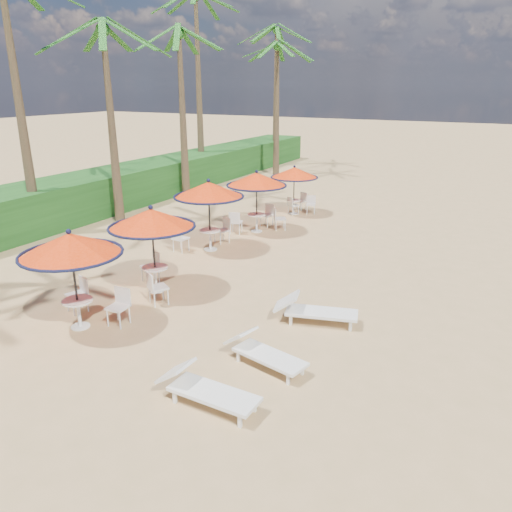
{
  "coord_description": "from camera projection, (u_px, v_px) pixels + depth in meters",
  "views": [
    {
      "loc": [
        4.41,
        -7.51,
        5.84
      ],
      "look_at": [
        -1.91,
        4.32,
        1.2
      ],
      "focal_mm": 35.0,
      "sensor_mm": 36.0,
      "label": 1
    }
  ],
  "objects": [
    {
      "name": "scrub_hedge",
      "position": [
        115.0,
        188.0,
        25.02
      ],
      "size": [
        3.0,
        40.0,
        1.8
      ],
      "primitive_type": "cube",
      "color": "#194716",
      "rests_on": "ground"
    },
    {
      "name": "palm_5",
      "position": [
        196.0,
        8.0,
        28.79
      ],
      "size": [
        5.0,
        5.0,
        10.88
      ],
      "color": "brown",
      "rests_on": "ground"
    },
    {
      "name": "station_2",
      "position": [
        208.0,
        196.0,
        17.91
      ],
      "size": [
        2.55,
        2.58,
        2.66
      ],
      "color": "black",
      "rests_on": "ground"
    },
    {
      "name": "palm_4",
      "position": [
        179.0,
        44.0,
        24.59
      ],
      "size": [
        5.0,
        5.0,
        8.46
      ],
      "color": "brown",
      "rests_on": "ground"
    },
    {
      "name": "palm_6",
      "position": [
        277.0,
        54.0,
        31.39
      ],
      "size": [
        5.0,
        5.0,
        8.34
      ],
      "color": "brown",
      "rests_on": "ground"
    },
    {
      "name": "lounger_far",
      "position": [
        313.0,
        310.0,
        12.78
      ],
      "size": [
        2.23,
        1.21,
        0.76
      ],
      "rotation": [
        0.0,
        0.0,
        0.27
      ],
      "color": "white",
      "rests_on": "ground"
    },
    {
      "name": "palm_7",
      "position": [
        277.0,
        39.0,
        35.12
      ],
      "size": [
        5.0,
        5.0,
        9.67
      ],
      "color": "brown",
      "rests_on": "ground"
    },
    {
      "name": "station_1",
      "position": [
        152.0,
        226.0,
        14.21
      ],
      "size": [
        2.51,
        2.51,
        2.62
      ],
      "color": "black",
      "rests_on": "ground"
    },
    {
      "name": "lounger_near",
      "position": [
        204.0,
        388.0,
        9.51
      ],
      "size": [
        2.1,
        0.7,
        0.75
      ],
      "rotation": [
        0.0,
        0.0,
        -0.03
      ],
      "color": "white",
      "rests_on": "ground"
    },
    {
      "name": "palm_3",
      "position": [
        104.0,
        42.0,
        19.98
      ],
      "size": [
        5.0,
        5.0,
        8.16
      ],
      "color": "brown",
      "rests_on": "ground"
    },
    {
      "name": "ground",
      "position": [
        239.0,
        387.0,
        10.14
      ],
      "size": [
        160.0,
        160.0,
        0.0
      ],
      "primitive_type": "plane",
      "color": "tan",
      "rests_on": "ground"
    },
    {
      "name": "lounger_mid",
      "position": [
        262.0,
        351.0,
        10.85
      ],
      "size": [
        2.05,
        1.03,
        0.7
      ],
      "rotation": [
        0.0,
        0.0,
        -0.22
      ],
      "color": "white",
      "rests_on": "ground"
    },
    {
      "name": "station_4",
      "position": [
        296.0,
        178.0,
        23.16
      ],
      "size": [
        2.21,
        2.29,
        2.3
      ],
      "color": "black",
      "rests_on": "ground"
    },
    {
      "name": "station_0",
      "position": [
        74.0,
        253.0,
        12.07
      ],
      "size": [
        2.48,
        2.48,
        2.59
      ],
      "color": "black",
      "rests_on": "ground"
    },
    {
      "name": "station_3",
      "position": [
        257.0,
        187.0,
        20.26
      ],
      "size": [
        2.47,
        2.5,
        2.58
      ],
      "color": "black",
      "rests_on": "ground"
    }
  ]
}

